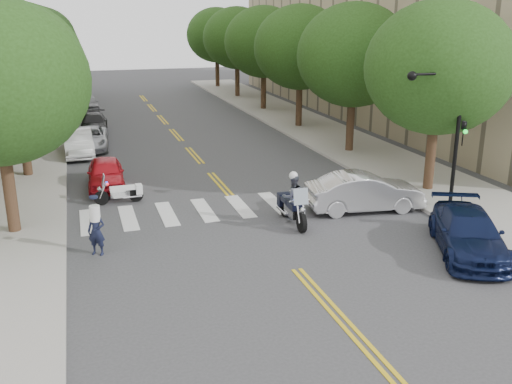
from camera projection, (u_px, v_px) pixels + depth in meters
name	position (u px, v px, depth m)	size (l,w,h in m)	color
ground	(297.00, 269.00, 18.16)	(140.00, 140.00, 0.00)	#38383A
sidewalk_left	(24.00, 143.00, 35.40)	(5.00, 60.00, 0.15)	#9E9991
sidewalk_right	(308.00, 126.00, 40.88)	(5.00, 60.00, 0.15)	#9E9991
tree_l_1	(15.00, 63.00, 26.68)	(6.40, 6.40, 8.45)	#382316
tree_l_2	(26.00, 53.00, 33.96)	(6.40, 6.40, 8.45)	#382316
tree_l_3	(33.00, 46.00, 41.23)	(6.40, 6.40, 8.45)	#382316
tree_l_4	(38.00, 41.00, 48.51)	(6.40, 6.40, 8.45)	#382316
tree_l_5	(42.00, 37.00, 55.78)	(6.40, 6.40, 8.45)	#382316
tree_r_0	(439.00, 68.00, 24.48)	(6.40, 6.40, 8.45)	#382316
tree_r_1	(354.00, 55.00, 31.76)	(6.40, 6.40, 8.45)	#382316
tree_r_2	(300.00, 47.00, 39.03)	(6.40, 6.40, 8.45)	#382316
tree_r_3	(264.00, 42.00, 46.30)	(6.40, 6.40, 8.45)	#382316
tree_r_4	(237.00, 38.00, 53.58)	(6.40, 6.40, 8.45)	#382316
tree_r_5	(217.00, 35.00, 60.85)	(6.40, 6.40, 8.45)	#382316
traffic_signal_pole	(449.00, 122.00, 22.44)	(2.82, 0.42, 6.00)	black
motorcycle_police	(292.00, 200.00, 21.90)	(0.87, 2.57, 2.10)	black
motorcycle_parked	(123.00, 192.00, 24.41)	(2.07, 0.50, 1.34)	black
officer_standing	(96.00, 231.00, 19.05)	(0.61, 0.40, 1.67)	black
convertible	(365.00, 192.00, 23.38)	(1.66, 4.77, 1.57)	silver
sedan_blue	(468.00, 233.00, 19.21)	(2.02, 4.96, 1.44)	#0D1637
parked_car_a	(106.00, 173.00, 26.48)	(1.63, 4.06, 1.38)	red
parked_car_b	(78.00, 143.00, 32.49)	(1.55, 4.46, 1.47)	white
parked_car_c	(89.00, 138.00, 34.07)	(2.14, 4.65, 1.29)	#B9BBC2
parked_car_d	(94.00, 123.00, 38.74)	(1.79, 4.40, 1.28)	black
parked_car_e	(89.00, 103.00, 47.39)	(1.48, 3.68, 1.25)	gray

